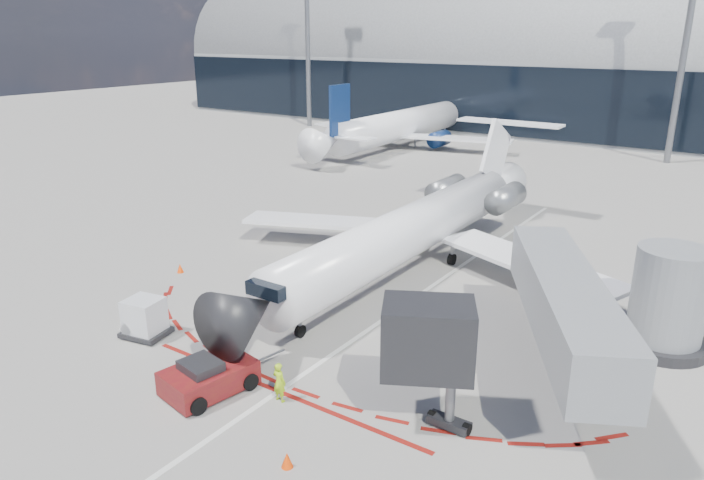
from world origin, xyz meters
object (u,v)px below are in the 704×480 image
Objects in this scene: regional_jet at (418,226)px; uld_container at (145,318)px; pushback_tug at (209,377)px; ramp_worker at (279,382)px.

uld_container is (-6.14, -15.49, -1.70)m from regional_jet.
pushback_tug is 3.01m from ramp_worker.
regional_jet is 16.75m from uld_container.
regional_jet is 16.45m from ramp_worker.
regional_jet is 13.83× the size of uld_container.
regional_jet reaches higher than ramp_worker.
pushback_tug is 2.52× the size of uld_container.
uld_container is (-8.88, 0.63, 0.10)m from ramp_worker.
pushback_tug is (-0.06, -17.19, -1.98)m from regional_jet.
regional_jet reaches higher than pushback_tug.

